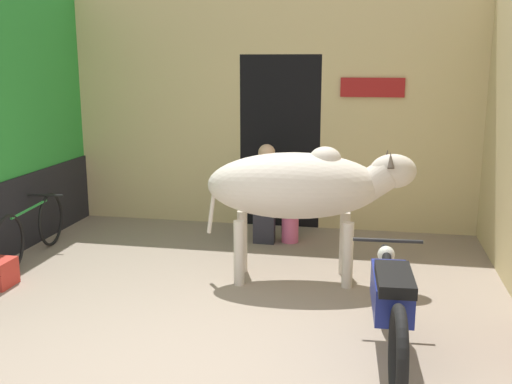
% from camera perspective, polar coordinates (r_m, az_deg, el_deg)
% --- Properties ---
extents(ground_plane, '(30.00, 30.00, 0.00)m').
position_cam_1_polar(ground_plane, '(4.74, -7.40, -16.11)').
color(ground_plane, gray).
extents(wall_back_with_doorway, '(5.52, 0.93, 3.23)m').
position_cam_1_polar(wall_back_with_doorway, '(8.39, 2.01, 6.89)').
color(wall_back_with_doorway, '#D1BC84').
rests_on(wall_back_with_doorway, ground_plane).
extents(cow, '(2.17, 0.94, 1.41)m').
position_cam_1_polar(cow, '(6.13, 4.41, 0.55)').
color(cow, beige).
rests_on(cow, ground_plane).
extents(motorcycle_near, '(0.58, 2.02, 0.79)m').
position_cam_1_polar(motorcycle_near, '(4.79, 12.72, -10.04)').
color(motorcycle_near, black).
rests_on(motorcycle_near, ground_plane).
extents(bicycle, '(0.44, 1.71, 0.67)m').
position_cam_1_polar(bicycle, '(7.40, -20.59, -3.43)').
color(bicycle, black).
rests_on(bicycle, ground_plane).
extents(shopkeeper_seated, '(0.38, 0.34, 1.24)m').
position_cam_1_polar(shopkeeper_seated, '(7.57, 0.96, 0.11)').
color(shopkeeper_seated, '#282833').
rests_on(shopkeeper_seated, ground_plane).
extents(plastic_stool, '(0.31, 0.31, 0.39)m').
position_cam_1_polar(plastic_stool, '(7.61, 3.27, -3.23)').
color(plastic_stool, '#DB6093').
rests_on(plastic_stool, ground_plane).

